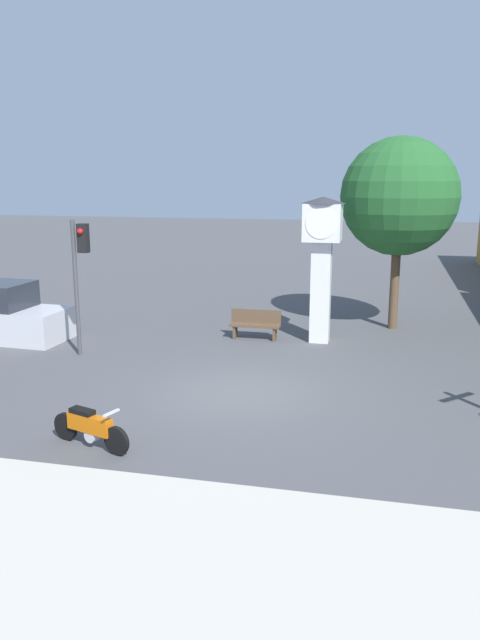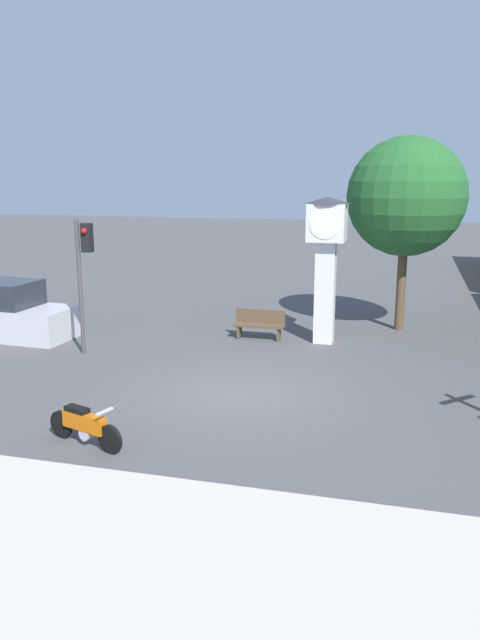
% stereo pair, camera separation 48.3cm
% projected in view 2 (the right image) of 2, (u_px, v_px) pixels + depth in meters
% --- Properties ---
extents(ground_plane, '(120.00, 120.00, 0.00)m').
position_uv_depth(ground_plane, '(238.00, 393.00, 14.84)').
color(ground_plane, '#4C4C4F').
extents(sidewalk_strip, '(36.00, 6.00, 0.10)m').
position_uv_depth(sidewalk_strip, '(78.00, 591.00, 7.69)').
color(sidewalk_strip, '#BCB7A8').
rests_on(sidewalk_strip, ground_plane).
extents(motorcycle, '(1.80, 0.71, 0.82)m').
position_uv_depth(motorcycle, '(84.00, 425.00, 11.90)').
color(motorcycle, black).
rests_on(motorcycle, ground_plane).
extents(clock_tower, '(1.34, 1.34, 4.44)m').
position_uv_depth(clock_tower, '(326.00, 247.00, 18.73)').
color(clock_tower, white).
rests_on(clock_tower, ground_plane).
extents(traffic_light, '(0.50, 0.35, 3.87)m').
position_uv_depth(traffic_light, '(84.00, 262.00, 17.52)').
color(traffic_light, '#47474C').
rests_on(traffic_light, ground_plane).
extents(street_tree, '(3.82, 3.82, 6.30)m').
position_uv_depth(street_tree, '(406.00, 197.00, 20.00)').
color(street_tree, brown).
rests_on(street_tree, ground_plane).
extents(bench, '(1.60, 0.44, 0.92)m').
position_uv_depth(bench, '(259.00, 324.00, 19.67)').
color(bench, brown).
rests_on(bench, ground_plane).
extents(parked_car, '(4.29, 2.01, 1.80)m').
position_uv_depth(parked_car, '(7.00, 314.00, 19.91)').
color(parked_car, silver).
rests_on(parked_car, ground_plane).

